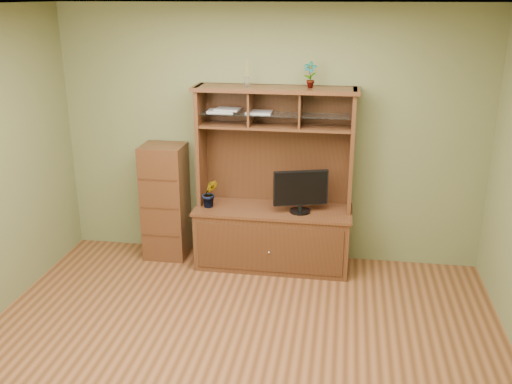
# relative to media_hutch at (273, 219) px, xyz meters

# --- Properties ---
(room) EXTENTS (4.54, 4.04, 2.74)m
(room) POSITION_rel_media_hutch_xyz_m (-0.08, -1.73, 0.83)
(room) COLOR #543018
(room) RESTS_ON ground
(media_hutch) EXTENTS (1.66, 0.61, 1.90)m
(media_hutch) POSITION_rel_media_hutch_xyz_m (0.00, 0.00, 0.00)
(media_hutch) COLOR #3F1E12
(media_hutch) RESTS_ON room
(monitor) EXTENTS (0.55, 0.21, 0.44)m
(monitor) POSITION_rel_media_hutch_xyz_m (0.29, -0.08, 0.36)
(monitor) COLOR black
(monitor) RESTS_ON media_hutch
(orchid_plant) EXTENTS (0.20, 0.17, 0.30)m
(orchid_plant) POSITION_rel_media_hutch_xyz_m (-0.66, -0.08, 0.28)
(orchid_plant) COLOR #266221
(orchid_plant) RESTS_ON media_hutch
(top_plant) EXTENTS (0.14, 0.10, 0.25)m
(top_plant) POSITION_rel_media_hutch_xyz_m (0.34, 0.08, 1.50)
(top_plant) COLOR #296021
(top_plant) RESTS_ON media_hutch
(reed_diffuser) EXTENTS (0.05, 0.05, 0.26)m
(reed_diffuser) POSITION_rel_media_hutch_xyz_m (-0.29, 0.08, 1.48)
(reed_diffuser) COLOR silver
(reed_diffuser) RESTS_ON media_hutch
(magazines) EXTENTS (0.66, 0.21, 0.04)m
(magazines) POSITION_rel_media_hutch_xyz_m (-0.41, 0.08, 1.13)
(magazines) COLOR #BCBCC1
(magazines) RESTS_ON media_hutch
(side_cabinet) EXTENTS (0.45, 0.41, 1.26)m
(side_cabinet) POSITION_rel_media_hutch_xyz_m (-1.19, 0.05, 0.11)
(side_cabinet) COLOR #3F1E12
(side_cabinet) RESTS_ON room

